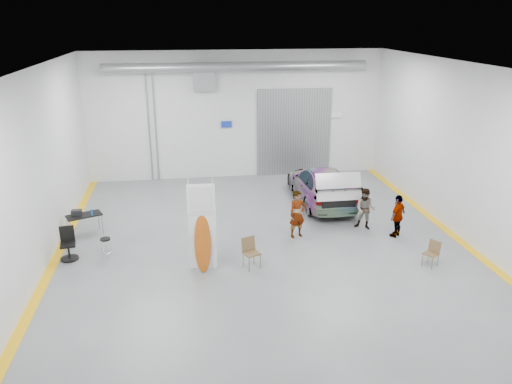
{
  "coord_description": "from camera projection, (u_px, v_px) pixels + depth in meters",
  "views": [
    {
      "loc": [
        -2.58,
        -15.33,
        7.44
      ],
      "look_at": [
        -0.08,
        1.28,
        1.5
      ],
      "focal_mm": 35.0,
      "sensor_mm": 36.0,
      "label": 1
    }
  ],
  "objects": [
    {
      "name": "trunk_lid",
      "position": [
        339.0,
        185.0,
        18.54
      ],
      "size": [
        1.73,
        1.05,
        0.04
      ],
      "primitive_type": "cube",
      "color": "silver",
      "rests_on": "sedan_car"
    },
    {
      "name": "sedan_car",
      "position": [
        321.0,
        185.0,
        20.95
      ],
      "size": [
        2.1,
        5.13,
        1.49
      ],
      "primitive_type": "imported",
      "rotation": [
        0.0,
        0.0,
        3.14
      ],
      "color": "silver",
      "rests_on": "ground"
    },
    {
      "name": "room_shell",
      "position": [
        261.0,
        115.0,
        17.88
      ],
      "size": [
        14.02,
        16.18,
        6.01
      ],
      "color": "silver",
      "rests_on": "ground"
    },
    {
      "name": "surfboard_display",
      "position": [
        203.0,
        235.0,
        14.99
      ],
      "size": [
        0.85,
        0.27,
        3.01
      ],
      "rotation": [
        0.0,
        0.0,
        -0.08
      ],
      "color": "white",
      "rests_on": "ground"
    },
    {
      "name": "person_c",
      "position": [
        398.0,
        216.0,
        17.58
      ],
      "size": [
        0.94,
        0.86,
        1.56
      ],
      "primitive_type": "imported",
      "rotation": [
        0.0,
        0.0,
        3.82
      ],
      "color": "#AA5338",
      "rests_on": "ground"
    },
    {
      "name": "work_table",
      "position": [
        82.0,
        215.0,
        17.74
      ],
      "size": [
        1.34,
        1.02,
        0.98
      ],
      "rotation": [
        0.0,
        0.0,
        0.4
      ],
      "color": "gray",
      "rests_on": "ground"
    },
    {
      "name": "ground",
      "position": [
        264.0,
        245.0,
        17.13
      ],
      "size": [
        16.0,
        16.0,
        0.0
      ],
      "primitive_type": "plane",
      "color": "slate",
      "rests_on": "ground"
    },
    {
      "name": "office_chair",
      "position": [
        69.0,
        245.0,
        16.04
      ],
      "size": [
        0.57,
        0.57,
        1.07
      ],
      "rotation": [
        0.0,
        0.0,
        0.15
      ],
      "color": "black",
      "rests_on": "ground"
    },
    {
      "name": "person_a",
      "position": [
        297.0,
        214.0,
        17.55
      ],
      "size": [
        0.72,
        0.58,
        1.71
      ],
      "primitive_type": "imported",
      "rotation": [
        0.0,
        0.0,
        0.31
      ],
      "color": "#8F614E",
      "rests_on": "ground"
    },
    {
      "name": "folding_chair_near",
      "position": [
        252.0,
        259.0,
        15.53
      ],
      "size": [
        0.59,
        0.62,
        0.96
      ],
      "rotation": [
        0.0,
        0.0,
        0.37
      ],
      "color": "brown",
      "rests_on": "ground"
    },
    {
      "name": "person_b",
      "position": [
        365.0,
        209.0,
        18.23
      ],
      "size": [
        0.95,
        0.9,
        1.55
      ],
      "primitive_type": "imported",
      "rotation": [
        0.0,
        0.0,
        -0.56
      ],
      "color": "teal",
      "rests_on": "ground"
    },
    {
      "name": "shop_stool",
      "position": [
        106.0,
        248.0,
        16.15
      ],
      "size": [
        0.35,
        0.35,
        0.68
      ],
      "rotation": [
        0.0,
        0.0,
        0.16
      ],
      "color": "black",
      "rests_on": "ground"
    },
    {
      "name": "folding_chair_far",
      "position": [
        430.0,
        258.0,
        15.64
      ],
      "size": [
        0.53,
        0.63,
        0.83
      ],
      "rotation": [
        0.0,
        0.0,
        -1.01
      ],
      "color": "brown",
      "rests_on": "ground"
    }
  ]
}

